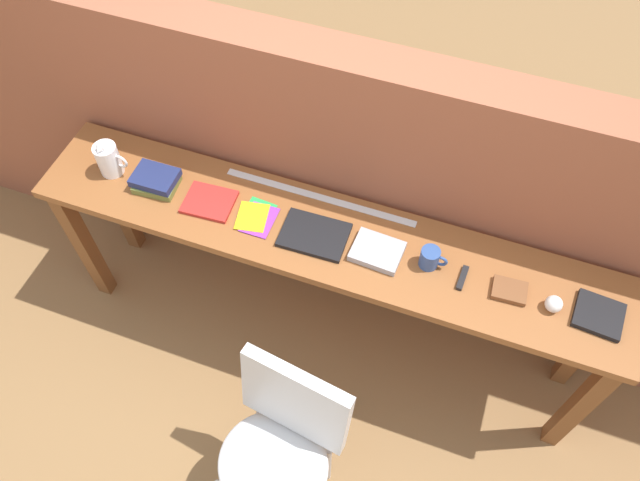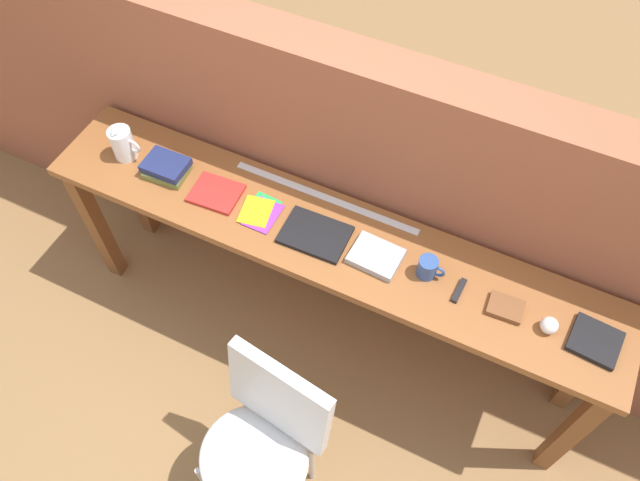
{
  "view_description": "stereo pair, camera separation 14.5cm",
  "coord_description": "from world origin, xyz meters",
  "px_view_note": "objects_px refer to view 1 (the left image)",
  "views": [
    {
      "loc": [
        0.48,
        -1.07,
        2.96
      ],
      "look_at": [
        0.0,
        0.25,
        0.9
      ],
      "focal_mm": 35.0,
      "sensor_mm": 36.0,
      "label": 1
    },
    {
      "loc": [
        0.61,
        -1.01,
        2.96
      ],
      "look_at": [
        0.0,
        0.25,
        0.9
      ],
      "focal_mm": 35.0,
      "sensor_mm": 36.0,
      "label": 2
    }
  ],
  "objects_px": {
    "chair_white_moulded": "(281,443)",
    "multitool_folded": "(462,278)",
    "book_open_centre": "(314,235)",
    "pitcher_white": "(109,159)",
    "sports_ball_small": "(554,304)",
    "pamphlet_pile_colourful": "(256,217)",
    "book_repair_rightmost": "(599,315)",
    "mug": "(430,258)",
    "book_stack_leftmost": "(156,181)",
    "leather_journal_brown": "(509,291)",
    "magazine_cycling": "(209,202)"
  },
  "relations": [
    {
      "from": "chair_white_moulded",
      "to": "book_open_centre",
      "type": "relative_size",
      "value": 3.32
    },
    {
      "from": "book_stack_leftmost",
      "to": "pitcher_white",
      "type": "bearing_deg",
      "value": 178.08
    },
    {
      "from": "book_stack_leftmost",
      "to": "chair_white_moulded",
      "type": "bearing_deg",
      "value": -41.23
    },
    {
      "from": "pamphlet_pile_colourful",
      "to": "mug",
      "type": "bearing_deg",
      "value": 1.65
    },
    {
      "from": "pitcher_white",
      "to": "book_open_centre",
      "type": "relative_size",
      "value": 0.68
    },
    {
      "from": "book_open_centre",
      "to": "book_repair_rightmost",
      "type": "distance_m",
      "value": 1.12
    },
    {
      "from": "book_open_centre",
      "to": "pitcher_white",
      "type": "bearing_deg",
      "value": 176.75
    },
    {
      "from": "magazine_cycling",
      "to": "mug",
      "type": "relative_size",
      "value": 1.88
    },
    {
      "from": "pitcher_white",
      "to": "multitool_folded",
      "type": "xyz_separation_m",
      "value": [
        1.55,
        -0.02,
        -0.07
      ]
    },
    {
      "from": "magazine_cycling",
      "to": "mug",
      "type": "xyz_separation_m",
      "value": [
        0.94,
        0.02,
        0.04
      ]
    },
    {
      "from": "mug",
      "to": "leather_journal_brown",
      "type": "bearing_deg",
      "value": -3.28
    },
    {
      "from": "magazine_cycling",
      "to": "book_repair_rightmost",
      "type": "xyz_separation_m",
      "value": [
        1.59,
        0.01,
        0.0
      ]
    },
    {
      "from": "book_open_centre",
      "to": "book_repair_rightmost",
      "type": "height_order",
      "value": "book_repair_rightmost"
    },
    {
      "from": "book_open_centre",
      "to": "leather_journal_brown",
      "type": "xyz_separation_m",
      "value": [
        0.79,
        0.01,
        0.0
      ]
    },
    {
      "from": "magazine_cycling",
      "to": "multitool_folded",
      "type": "distance_m",
      "value": 1.08
    },
    {
      "from": "book_repair_rightmost",
      "to": "magazine_cycling",
      "type": "bearing_deg",
      "value": -175.12
    },
    {
      "from": "book_stack_leftmost",
      "to": "book_repair_rightmost",
      "type": "relative_size",
      "value": 1.09
    },
    {
      "from": "sports_ball_small",
      "to": "pitcher_white",
      "type": "bearing_deg",
      "value": 179.04
    },
    {
      "from": "chair_white_moulded",
      "to": "leather_journal_brown",
      "type": "distance_m",
      "value": 1.05
    },
    {
      "from": "magazine_cycling",
      "to": "chair_white_moulded",
      "type": "bearing_deg",
      "value": -54.58
    },
    {
      "from": "pamphlet_pile_colourful",
      "to": "multitool_folded",
      "type": "xyz_separation_m",
      "value": [
        0.87,
        -0.0,
        0.0
      ]
    },
    {
      "from": "book_stack_leftmost",
      "to": "sports_ball_small",
      "type": "distance_m",
      "value": 1.67
    },
    {
      "from": "pitcher_white",
      "to": "leather_journal_brown",
      "type": "distance_m",
      "value": 1.73
    },
    {
      "from": "chair_white_moulded",
      "to": "pamphlet_pile_colourful",
      "type": "distance_m",
      "value": 0.9
    },
    {
      "from": "chair_white_moulded",
      "to": "multitool_folded",
      "type": "relative_size",
      "value": 8.1
    },
    {
      "from": "chair_white_moulded",
      "to": "sports_ball_small",
      "type": "distance_m",
      "value": 1.16
    },
    {
      "from": "multitool_folded",
      "to": "leather_journal_brown",
      "type": "bearing_deg",
      "value": 0.89
    },
    {
      "from": "mug",
      "to": "leather_journal_brown",
      "type": "relative_size",
      "value": 0.85
    },
    {
      "from": "book_open_centre",
      "to": "mug",
      "type": "height_order",
      "value": "mug"
    },
    {
      "from": "book_repair_rightmost",
      "to": "sports_ball_small",
      "type": "bearing_deg",
      "value": -167.57
    },
    {
      "from": "mug",
      "to": "pamphlet_pile_colourful",
      "type": "bearing_deg",
      "value": -178.35
    },
    {
      "from": "pamphlet_pile_colourful",
      "to": "book_open_centre",
      "type": "bearing_deg",
      "value": -1.42
    },
    {
      "from": "pitcher_white",
      "to": "sports_ball_small",
      "type": "relative_size",
      "value": 2.8
    },
    {
      "from": "book_stack_leftmost",
      "to": "leather_journal_brown",
      "type": "height_order",
      "value": "book_stack_leftmost"
    },
    {
      "from": "magazine_cycling",
      "to": "mug",
      "type": "bearing_deg",
      "value": -2.66
    },
    {
      "from": "pamphlet_pile_colourful",
      "to": "book_open_centre",
      "type": "height_order",
      "value": "book_open_centre"
    },
    {
      "from": "pitcher_white",
      "to": "pamphlet_pile_colourful",
      "type": "relative_size",
      "value": 0.99
    },
    {
      "from": "pamphlet_pile_colourful",
      "to": "sports_ball_small",
      "type": "relative_size",
      "value": 2.84
    },
    {
      "from": "chair_white_moulded",
      "to": "book_open_centre",
      "type": "distance_m",
      "value": 0.82
    },
    {
      "from": "magazine_cycling",
      "to": "book_open_centre",
      "type": "distance_m",
      "value": 0.47
    },
    {
      "from": "pitcher_white",
      "to": "mug",
      "type": "relative_size",
      "value": 1.67
    },
    {
      "from": "multitool_folded",
      "to": "chair_white_moulded",
      "type": "bearing_deg",
      "value": -123.26
    },
    {
      "from": "book_open_centre",
      "to": "multitool_folded",
      "type": "distance_m",
      "value": 0.61
    },
    {
      "from": "book_stack_leftmost",
      "to": "mug",
      "type": "xyz_separation_m",
      "value": [
        1.19,
        0.01,
        0.01
      ]
    },
    {
      "from": "leather_journal_brown",
      "to": "pitcher_white",
      "type": "bearing_deg",
      "value": 176.16
    },
    {
      "from": "multitool_folded",
      "to": "book_repair_rightmost",
      "type": "relative_size",
      "value": 0.63
    },
    {
      "from": "mug",
      "to": "multitool_folded",
      "type": "relative_size",
      "value": 1.0
    },
    {
      "from": "sports_ball_small",
      "to": "book_open_centre",
      "type": "bearing_deg",
      "value": 179.69
    },
    {
      "from": "mug",
      "to": "book_stack_leftmost",
      "type": "bearing_deg",
      "value": -179.61
    },
    {
      "from": "magazine_cycling",
      "to": "pamphlet_pile_colourful",
      "type": "bearing_deg",
      "value": -4.52
    }
  ]
}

